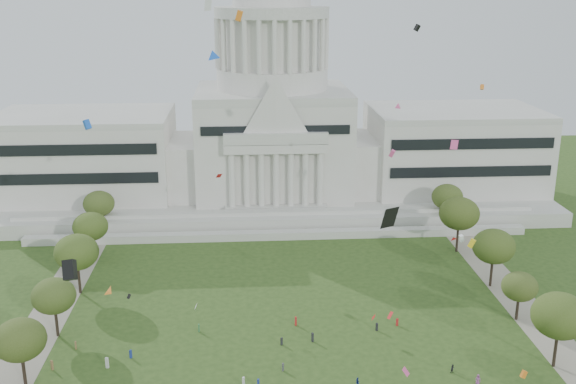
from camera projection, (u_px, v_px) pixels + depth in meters
capitol at (273, 130)px, 198.72m from camera, size 160.00×64.50×91.30m
path_left at (31, 347)px, 122.46m from camera, size 8.00×160.00×0.04m
path_right at (544, 330)px, 128.54m from camera, size 8.00×160.00×0.04m
row_tree_l_2 at (20, 340)px, 108.05m from camera, size 8.42×8.42×11.97m
row_tree_r_2 at (560, 316)px, 113.49m from camera, size 9.55×9.55×13.58m
row_tree_l_3 at (54, 296)px, 124.04m from camera, size 8.12×8.12×11.55m
row_tree_r_3 at (520, 287)px, 130.52m from camera, size 7.01×7.01×9.98m
row_tree_l_4 at (77, 252)px, 141.35m from camera, size 9.29×9.29×13.21m
row_tree_r_4 at (494, 246)px, 144.74m from camera, size 9.19×9.19×13.06m
row_tree_l_5 at (90, 226)px, 159.30m from camera, size 8.33×8.33×11.85m
row_tree_r_5 at (459, 214)px, 163.70m from camera, size 9.82×9.82×13.96m
row_tree_l_6 at (99, 204)px, 176.53m from camera, size 8.19×8.19×11.64m
row_tree_r_6 at (447, 197)px, 181.38m from camera, size 8.42×8.42×11.97m
person_0 at (478, 379)px, 110.78m from camera, size 1.03×0.85×1.81m
person_2 at (453, 369)px, 114.14m from camera, size 0.90×0.79×1.58m
person_10 at (357, 382)px, 110.02m from camera, size 0.80×1.14×1.76m
distant_crowd at (218, 381)px, 110.45m from camera, size 62.89×40.87×1.95m
kite_swarm at (325, 222)px, 93.64m from camera, size 84.35×100.76×65.46m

